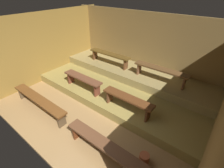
{
  "coord_description": "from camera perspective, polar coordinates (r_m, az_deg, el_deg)",
  "views": [
    {
      "loc": [
        2.73,
        -1.19,
        3.34
      ],
      "look_at": [
        -0.11,
        2.42,
        0.48
      ],
      "focal_mm": 26.09,
      "sensor_mm": 36.0,
      "label": 1
    }
  ],
  "objects": [
    {
      "name": "bench_lower_right",
      "position": [
        4.46,
        5.52,
        -5.51
      ],
      "size": [
        1.5,
        0.3,
        0.45
      ],
      "color": "#583117",
      "rests_on": "platform_lower"
    },
    {
      "name": "ground",
      "position": [
        5.48,
        -0.88,
        -6.17
      ],
      "size": [
        6.66,
        5.1,
        0.08
      ],
      "primitive_type": "cube",
      "color": "#997446"
    },
    {
      "name": "bench_floor_left",
      "position": [
        5.31,
        -24.29,
        -5.23
      ],
      "size": [
        2.33,
        0.3,
        0.45
      ],
      "color": "brown",
      "rests_on": "ground"
    },
    {
      "name": "bench_middle_left",
      "position": [
        6.48,
        -0.92,
        10.05
      ],
      "size": [
        1.8,
        0.3,
        0.45
      ],
      "color": "#543B16",
      "rests_on": "platform_middle"
    },
    {
      "name": "platform_lower",
      "position": [
        5.85,
        3.63,
        -1.28
      ],
      "size": [
        5.86,
        2.83,
        0.28
      ],
      "primitive_type": "cube",
      "color": "olive",
      "rests_on": "ground"
    },
    {
      "name": "bench_floor_right",
      "position": [
        3.67,
        -0.85,
        -21.92
      ],
      "size": [
        2.33,
        0.3,
        0.45
      ],
      "color": "brown",
      "rests_on": "ground"
    },
    {
      "name": "wall_left",
      "position": [
        6.91,
        -20.91,
        12.37
      ],
      "size": [
        0.06,
        5.1,
        2.52
      ],
      "primitive_type": "cube",
      "color": "olive",
      "rests_on": "ground"
    },
    {
      "name": "bench_middle_right",
      "position": [
        5.51,
        16.71,
        4.49
      ],
      "size": [
        1.8,
        0.3,
        0.45
      ],
      "color": "brown",
      "rests_on": "platform_middle"
    },
    {
      "name": "wall_back",
      "position": [
        6.49,
        11.5,
        12.63
      ],
      "size": [
        6.66,
        0.06,
        2.52
      ],
      "primitive_type": "cube",
      "color": "olive",
      "rests_on": "ground"
    },
    {
      "name": "platform_middle",
      "position": [
        6.25,
        7.61,
        3.77
      ],
      "size": [
        5.86,
        1.36,
        0.28
      ],
      "primitive_type": "cube",
      "color": "olive",
      "rests_on": "platform_lower"
    },
    {
      "name": "bench_lower_left",
      "position": [
        5.44,
        -10.23,
        1.59
      ],
      "size": [
        1.5,
        0.3,
        0.45
      ],
      "color": "brown",
      "rests_on": "platform_lower"
    },
    {
      "name": "pail_floor",
      "position": [
        3.91,
        11.18,
        -24.28
      ],
      "size": [
        0.22,
        0.22,
        0.25
      ],
      "primitive_type": "cylinder",
      "color": "#9E4C2D",
      "rests_on": "ground"
    }
  ]
}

